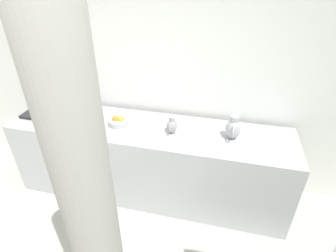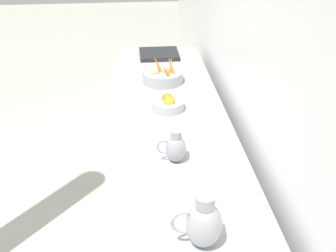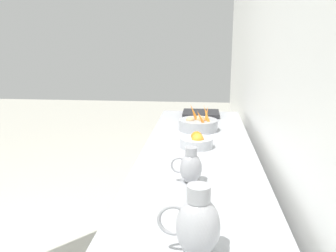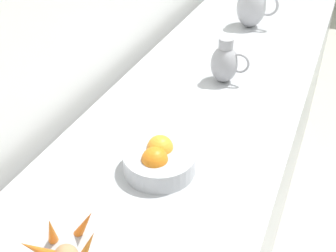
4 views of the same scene
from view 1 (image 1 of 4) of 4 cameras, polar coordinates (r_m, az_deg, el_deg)
tile_wall_left at (r=2.98m, az=7.56°, el=12.64°), size 0.10×7.97×3.00m
prep_counter at (r=3.16m, az=-3.98°, el=-7.57°), size 0.74×3.14×0.92m
vegetable_colander at (r=3.17m, az=-18.30°, el=2.07°), size 0.31×0.31×0.22m
orange_bowl at (r=2.97m, az=-10.71°, el=0.95°), size 0.22×0.22×0.10m
metal_pitcher_tall at (r=2.73m, az=13.92°, el=-0.54°), size 0.21×0.15×0.25m
metal_pitcher_short at (r=2.76m, az=0.83°, el=0.07°), size 0.16×0.11×0.19m
counter_sink_basin at (r=3.52m, az=-26.09°, el=2.72°), size 0.34×0.30×0.04m
support_column at (r=1.34m, az=-17.14°, el=-14.43°), size 0.26×0.26×3.00m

